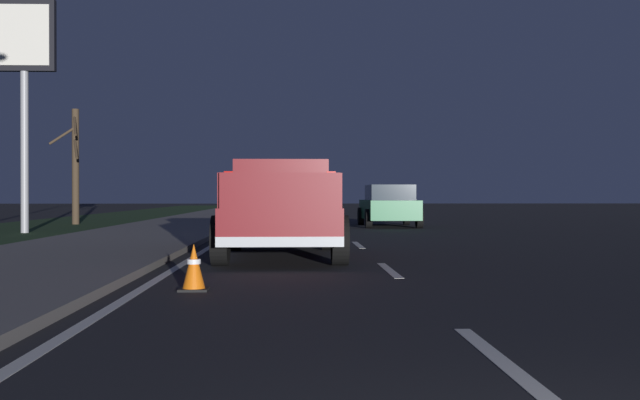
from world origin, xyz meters
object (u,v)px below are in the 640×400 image
gas_price_sign (24,57)px  traffic_cone_near (194,268)px  pickup_truck (281,209)px  sedan_green (389,205)px  sedan_black (294,204)px  bare_tree_far (75,164)px

gas_price_sign → traffic_cone_near: (-14.47, -7.10, -5.13)m
pickup_truck → sedan_green: pickup_truck is taller
sedan_black → gas_price_sign: 13.57m
sedan_black → sedan_green: bearing=-145.8°
sedan_green → bare_tree_far: 12.53m
sedan_green → sedan_black: (5.22, 3.55, 0.00)m
bare_tree_far → traffic_cone_near: size_ratio=7.90×
bare_tree_far → pickup_truck: bearing=-151.9°
sedan_black → traffic_cone_near: (-24.19, 1.16, -0.50)m
pickup_truck → gas_price_sign: bearing=41.9°
gas_price_sign → traffic_cone_near: size_ratio=12.38×
bare_tree_far → traffic_cone_near: bare_tree_far is taller
sedan_green → traffic_cone_near: 19.55m
sedan_black → gas_price_sign: gas_price_sign is taller
sedan_black → traffic_cone_near: size_ratio=7.63×
sedan_green → traffic_cone_near: size_ratio=7.61×
sedan_green → traffic_cone_near: sedan_green is taller
gas_price_sign → bare_tree_far: (6.82, 0.39, -3.00)m
pickup_truck → bare_tree_far: bearing=28.1°
bare_tree_far → sedan_black: bearing=-71.5°
sedan_black → bare_tree_far: size_ratio=0.97×
pickup_truck → traffic_cone_near: bearing=169.9°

